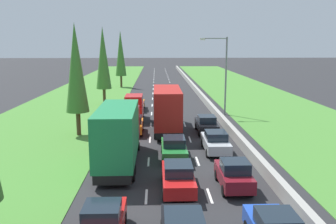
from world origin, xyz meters
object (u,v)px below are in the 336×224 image
at_px(maroon_hatchback_right_lane, 234,174).
at_px(orange_hatchback_left_lane, 134,125).
at_px(green_sedan_centre_lane, 174,148).
at_px(red_box_truck_centre_lane, 167,108).
at_px(red_sedan_centre_lane, 178,177).
at_px(poplar_tree_second, 76,68).
at_px(red_hatchback_left_lane, 103,222).
at_px(green_box_truck_left_lane, 119,134).
at_px(poplar_tree_fourth, 121,54).
at_px(red_van_left_lane, 134,108).
at_px(black_sedan_right_lane, 206,124).
at_px(street_light_mast, 223,70).
at_px(orange_sedan_left_lane, 137,104).
at_px(poplar_tree_third, 103,58).
at_px(silver_sedan_right_lane, 216,142).

bearing_deg(maroon_hatchback_right_lane, orange_hatchback_left_lane, 116.45).
relative_size(green_sedan_centre_lane, red_box_truck_centre_lane, 0.48).
bearing_deg(red_sedan_centre_lane, poplar_tree_second, 122.67).
relative_size(red_sedan_centre_lane, poplar_tree_second, 0.44).
distance_m(red_hatchback_left_lane, maroon_hatchback_right_lane, 8.71).
bearing_deg(maroon_hatchback_right_lane, red_box_truck_centre_lane, 103.66).
distance_m(green_box_truck_left_lane, red_sedan_centre_lane, 6.06).
relative_size(red_hatchback_left_lane, red_sedan_centre_lane, 0.87).
distance_m(red_hatchback_left_lane, green_box_truck_left_lane, 9.92).
xyz_separation_m(green_sedan_centre_lane, poplar_tree_fourth, (-7.98, 44.48, 5.58)).
relative_size(red_van_left_lane, green_sedan_centre_lane, 1.09).
xyz_separation_m(black_sedan_right_lane, street_light_mast, (3.02, 8.66, 4.42)).
height_order(green_sedan_centre_lane, red_box_truck_centre_lane, red_box_truck_centre_lane).
bearing_deg(maroon_hatchback_right_lane, red_hatchback_left_lane, -140.72).
xyz_separation_m(red_hatchback_left_lane, green_box_truck_left_lane, (-0.28, 9.83, 1.35)).
xyz_separation_m(green_box_truck_left_lane, poplar_tree_fourth, (-4.16, 45.77, 4.21)).
xyz_separation_m(maroon_hatchback_right_lane, poplar_tree_second, (-11.57, 12.74, 5.27)).
height_order(green_sedan_centre_lane, poplar_tree_second, poplar_tree_second).
bearing_deg(red_van_left_lane, green_box_truck_left_lane, -90.59).
relative_size(green_sedan_centre_lane, poplar_tree_second, 0.44).
xyz_separation_m(orange_sedan_left_lane, poplar_tree_fourth, (-4.28, 24.54, 5.58)).
height_order(poplar_tree_third, poplar_tree_fourth, poplar_tree_fourth).
relative_size(green_box_truck_left_lane, red_box_truck_centre_lane, 1.00).
height_order(red_sedan_centre_lane, poplar_tree_third, poplar_tree_third).
bearing_deg(poplar_tree_fourth, poplar_tree_third, -91.20).
xyz_separation_m(green_box_truck_left_lane, poplar_tree_third, (-4.58, 25.58, 4.14)).
bearing_deg(green_box_truck_left_lane, silver_sedan_right_lane, 22.02).
height_order(red_box_truck_centre_lane, street_light_mast, street_light_mast).
bearing_deg(orange_hatchback_left_lane, maroon_hatchback_right_lane, -63.55).
bearing_deg(red_box_truck_centre_lane, red_hatchback_left_lane, -99.43).
xyz_separation_m(green_box_truck_left_lane, red_box_truck_centre_lane, (3.57, 9.93, 0.00)).
bearing_deg(silver_sedan_right_lane, green_box_truck_left_lane, -157.98).
bearing_deg(poplar_tree_third, red_hatchback_left_lane, -82.17).
height_order(red_van_left_lane, orange_sedan_left_lane, red_van_left_lane).
bearing_deg(maroon_hatchback_right_lane, green_sedan_centre_lane, 119.82).
distance_m(silver_sedan_right_lane, poplar_tree_third, 26.13).
bearing_deg(red_sedan_centre_lane, red_van_left_lane, 100.64).
height_order(orange_sedan_left_lane, red_box_truck_centre_lane, red_box_truck_centre_lane).
bearing_deg(red_hatchback_left_lane, silver_sedan_right_lane, 61.70).
distance_m(red_sedan_centre_lane, poplar_tree_fourth, 51.23).
bearing_deg(green_box_truck_left_lane, red_box_truck_centre_lane, 70.24).
bearing_deg(red_van_left_lane, poplar_tree_fourth, 97.91).
bearing_deg(green_sedan_centre_lane, poplar_tree_second, 139.50).
distance_m(green_box_truck_left_lane, street_light_mast, 20.73).
relative_size(red_hatchback_left_lane, street_light_mast, 0.43).
xyz_separation_m(orange_hatchback_left_lane, poplar_tree_third, (-5.01, 16.63, 5.49)).
height_order(green_box_truck_left_lane, poplar_tree_third, poplar_tree_third).
relative_size(maroon_hatchback_right_lane, black_sedan_right_lane, 0.87).
bearing_deg(poplar_tree_third, green_sedan_centre_lane, -70.92).
distance_m(orange_sedan_left_lane, poplar_tree_third, 8.45).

